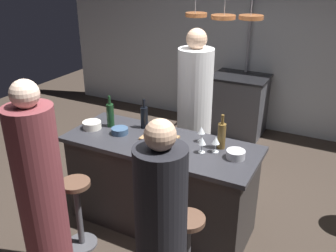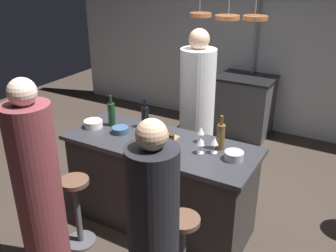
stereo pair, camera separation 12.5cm
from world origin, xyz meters
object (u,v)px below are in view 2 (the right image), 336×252
at_px(stove_range, 244,106).
at_px(mixing_bowl_steel, 234,156).
at_px(guest_right, 154,239).
at_px(bar_stool_left, 77,209).
at_px(wine_glass_near_left_guest, 201,132).
at_px(wine_glass_near_right_guest, 201,142).
at_px(mixing_bowl_blue, 120,130).
at_px(bar_stool_right, 182,250).
at_px(guest_left, 39,191).
at_px(wine_bottle_amber, 221,136).
at_px(mixing_bowl_ceramic, 93,124).
at_px(cutting_board, 159,138).
at_px(wine_bottle_red, 112,114).
at_px(wine_glass_by_chef, 214,142).
at_px(wine_bottle_dark, 145,117).
at_px(chef, 197,117).
at_px(pepper_mill, 172,146).

bearing_deg(stove_range, mixing_bowl_steel, -73.91).
xyz_separation_m(guest_right, bar_stool_left, (-1.03, 0.35, -0.36)).
xyz_separation_m(bar_stool_left, wine_glass_near_left_guest, (0.82, 0.80, 0.63)).
height_order(wine_glass_near_right_guest, mixing_bowl_blue, wine_glass_near_right_guest).
height_order(bar_stool_right, guest_right, guest_right).
relative_size(guest_left, mixing_bowl_steel, 10.61).
height_order(wine_bottle_amber, mixing_bowl_ceramic, wine_bottle_amber).
distance_m(guest_right, mixing_bowl_steel, 1.03).
xyz_separation_m(cutting_board, wine_bottle_amber, (0.57, 0.09, 0.11)).
xyz_separation_m(stove_range, bar_stool_right, (0.56, -3.07, -0.07)).
height_order(bar_stool_right, wine_bottle_red, wine_bottle_red).
height_order(wine_glass_by_chef, wine_glass_near_right_guest, same).
bearing_deg(wine_bottle_red, guest_right, -42.97).
distance_m(wine_glass_near_right_guest, mixing_bowl_steel, 0.30).
height_order(bar_stool_right, guest_left, guest_left).
bearing_deg(bar_stool_right, mixing_bowl_blue, 148.79).
bearing_deg(cutting_board, wine_bottle_amber, 8.62).
xyz_separation_m(wine_bottle_amber, wine_bottle_dark, (-0.82, 0.07, -0.01)).
height_order(stove_range, chef, chef).
bearing_deg(stove_range, cutting_board, -90.95).
bearing_deg(mixing_bowl_ceramic, guest_left, -75.56).
distance_m(bar_stool_right, mixing_bowl_steel, 0.86).
relative_size(chef, wine_bottle_red, 5.64).
xyz_separation_m(wine_bottle_dark, mixing_bowl_steel, (0.99, -0.19, -0.08)).
bearing_deg(bar_stool_left, stove_range, 80.78).
distance_m(mixing_bowl_steel, mixing_bowl_blue, 1.13).
bearing_deg(guest_left, wine_glass_near_right_guest, 47.19).
distance_m(chef, cutting_board, 0.80).
bearing_deg(pepper_mill, mixing_bowl_blue, 164.67).
xyz_separation_m(pepper_mill, wine_bottle_red, (-0.84, 0.29, 0.02)).
xyz_separation_m(cutting_board, wine_bottle_red, (-0.57, 0.03, 0.11)).
bearing_deg(wine_bottle_red, bar_stool_left, -81.25).
relative_size(guest_left, wine_glass_near_left_guest, 11.57).
bearing_deg(wine_glass_near_right_guest, wine_glass_near_left_guest, 114.22).
relative_size(wine_bottle_dark, wine_bottle_red, 0.94).
bearing_deg(chef, cutting_board, -90.45).
bearing_deg(cutting_board, stove_range, 89.05).
height_order(guest_left, pepper_mill, guest_left).
distance_m(guest_left, wine_bottle_dark, 1.25).
xyz_separation_m(cutting_board, wine_glass_near_right_guest, (0.45, -0.07, 0.10)).
relative_size(mixing_bowl_ceramic, mixing_bowl_blue, 1.14).
distance_m(wine_glass_near_left_guest, mixing_bowl_steel, 0.42).
bearing_deg(pepper_mill, cutting_board, 136.78).
height_order(wine_bottle_red, wine_glass_near_left_guest, wine_bottle_red).
bearing_deg(stove_range, bar_stool_right, -79.60).
height_order(chef, pepper_mill, chef).
bearing_deg(wine_bottle_dark, mixing_bowl_blue, -121.00).
bearing_deg(wine_glass_by_chef, wine_glass_near_right_guest, -147.57).
distance_m(wine_bottle_dark, wine_bottle_red, 0.34).
xyz_separation_m(wine_bottle_amber, wine_glass_by_chef, (-0.02, -0.10, -0.02)).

